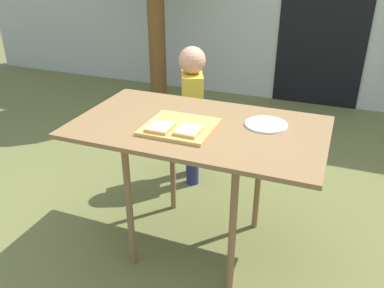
{
  "coord_description": "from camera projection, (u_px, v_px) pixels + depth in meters",
  "views": [
    {
      "loc": [
        0.64,
        -1.73,
        1.57
      ],
      "look_at": [
        -0.04,
        0.0,
        0.65
      ],
      "focal_mm": 37.16,
      "sensor_mm": 36.0,
      "label": 1
    }
  ],
  "objects": [
    {
      "name": "plate_white_right",
      "position": [
        266.0,
        124.0,
        2.0
      ],
      "size": [
        0.22,
        0.22,
        0.01
      ],
      "primitive_type": "cylinder",
      "color": "white",
      "rests_on": "dining_table"
    },
    {
      "name": "pizza_slice_near_right",
      "position": [
        188.0,
        131.0,
        1.88
      ],
      "size": [
        0.12,
        0.13,
        0.02
      ],
      "color": "gold",
      "rests_on": "cutting_board"
    },
    {
      "name": "cutting_board",
      "position": [
        180.0,
        127.0,
        1.97
      ],
      "size": [
        0.34,
        0.32,
        0.02
      ],
      "primitive_type": "cube",
      "color": "gold",
      "rests_on": "dining_table"
    },
    {
      "name": "dining_table",
      "position": [
        198.0,
        137.0,
        2.04
      ],
      "size": [
        1.27,
        0.74,
        0.76
      ],
      "color": "brown",
      "rests_on": "ground"
    },
    {
      "name": "child_left",
      "position": [
        192.0,
        106.0,
        2.76
      ],
      "size": [
        0.22,
        0.28,
        0.99
      ],
      "color": "navy",
      "rests_on": "ground"
    },
    {
      "name": "ground_plane",
      "position": [
        198.0,
        243.0,
        2.35
      ],
      "size": [
        16.0,
        16.0,
        0.0
      ],
      "primitive_type": "plane",
      "color": "brown"
    },
    {
      "name": "pizza_slice_near_left",
      "position": [
        160.0,
        127.0,
        1.92
      ],
      "size": [
        0.11,
        0.13,
        0.02
      ],
      "color": "gold",
      "rests_on": "cutting_board"
    },
    {
      "name": "house_door",
      "position": [
        326.0,
        10.0,
        3.99
      ],
      "size": [
        0.9,
        0.02,
        2.0
      ],
      "primitive_type": "cube",
      "color": "black",
      "rests_on": "ground"
    }
  ]
}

